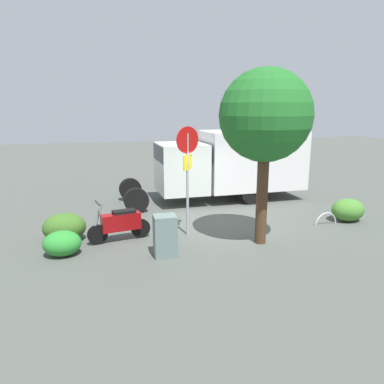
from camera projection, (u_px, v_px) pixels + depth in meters
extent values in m
plane|color=#4A4E48|center=(219.00, 226.00, 11.89)|extent=(60.00, 60.00, 0.00)
cylinder|color=black|center=(233.00, 183.00, 16.23)|extent=(0.90, 0.26, 0.90)
cylinder|color=black|center=(252.00, 193.00, 14.45)|extent=(0.90, 0.26, 0.90)
cylinder|color=black|center=(130.00, 189.00, 15.04)|extent=(0.90, 0.26, 0.90)
cylinder|color=black|center=(136.00, 200.00, 13.26)|extent=(0.90, 0.26, 0.90)
cube|color=silver|center=(252.00, 159.00, 15.18)|extent=(4.03, 2.24, 2.33)
cube|color=silver|center=(181.00, 168.00, 14.44)|extent=(1.82, 2.12, 1.90)
cube|color=black|center=(181.00, 153.00, 14.30)|extent=(1.84, 1.96, 0.60)
cylinder|color=black|center=(98.00, 235.00, 10.22)|extent=(0.57, 0.20, 0.56)
cylinder|color=black|center=(141.00, 228.00, 10.75)|extent=(0.57, 0.20, 0.56)
cube|color=maroon|center=(121.00, 222.00, 10.44)|extent=(1.14, 0.52, 0.48)
cube|color=black|center=(124.00, 212.00, 10.42)|extent=(0.68, 0.40, 0.12)
cylinder|color=slate|center=(98.00, 215.00, 10.11)|extent=(0.29, 0.12, 0.69)
cylinder|color=black|center=(97.00, 203.00, 10.03)|extent=(0.14, 0.55, 0.04)
cylinder|color=#9E9EA3|center=(187.00, 185.00, 10.71)|extent=(0.08, 0.08, 3.01)
cylinder|color=red|center=(188.00, 140.00, 10.40)|extent=(0.71, 0.32, 0.76)
cube|color=yellow|center=(188.00, 162.00, 10.54)|extent=(0.33, 0.33, 0.44)
cylinder|color=#47301E|center=(262.00, 197.00, 10.12)|extent=(0.31, 0.31, 2.66)
sphere|color=#1F6524|center=(266.00, 115.00, 9.62)|extent=(2.45, 2.45, 2.45)
cube|color=slate|center=(165.00, 236.00, 9.36)|extent=(0.58, 0.50, 1.08)
torus|color=#B7B7BC|center=(326.00, 225.00, 11.95)|extent=(0.85, 0.14, 0.85)
ellipsoid|color=#437B2C|center=(348.00, 210.00, 12.31)|extent=(1.11, 0.90, 0.75)
ellipsoid|color=#2B862F|center=(62.00, 243.00, 9.44)|extent=(0.96, 0.78, 0.65)
ellipsoid|color=#396421|center=(64.00, 227.00, 10.44)|extent=(1.19, 0.97, 0.81)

